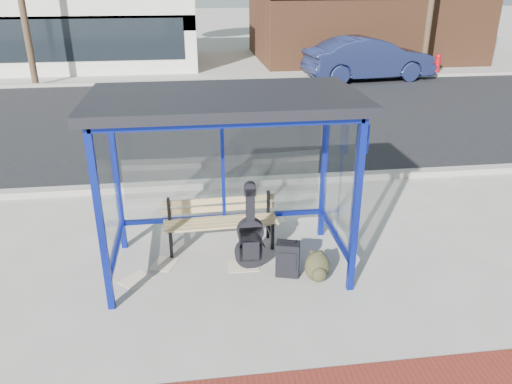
{
  "coord_description": "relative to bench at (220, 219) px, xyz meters",
  "views": [
    {
      "loc": [
        -0.43,
        -5.96,
        3.73
      ],
      "look_at": [
        0.41,
        0.2,
        1.02
      ],
      "focal_mm": 35.0,
      "sensor_mm": 36.0,
      "label": 1
    }
  ],
  "objects": [
    {
      "name": "ground",
      "position": [
        0.07,
        -0.61,
        -0.44
      ],
      "size": [
        120.0,
        120.0,
        0.0
      ],
      "primitive_type": "plane",
      "color": "#B2ADA0",
      "rests_on": "ground"
    },
    {
      "name": "curb_near",
      "position": [
        0.07,
        2.29,
        -0.38
      ],
      "size": [
        60.0,
        0.25,
        0.12
      ],
      "primitive_type": "cube",
      "color": "gray",
      "rests_on": "ground"
    },
    {
      "name": "street_asphalt",
      "position": [
        0.07,
        7.39,
        -0.44
      ],
      "size": [
        60.0,
        10.0,
        0.0
      ],
      "primitive_type": "cube",
      "color": "black",
      "rests_on": "ground"
    },
    {
      "name": "curb_far",
      "position": [
        0.07,
        12.49,
        -0.38
      ],
      "size": [
        60.0,
        0.25,
        0.12
      ],
      "primitive_type": "cube",
      "color": "gray",
      "rests_on": "ground"
    },
    {
      "name": "far_sidewalk",
      "position": [
        0.07,
        14.39,
        -0.44
      ],
      "size": [
        60.0,
        4.0,
        0.01
      ],
      "primitive_type": "cube",
      "color": "#B2ADA0",
      "rests_on": "ground"
    },
    {
      "name": "bus_shelter",
      "position": [
        0.07,
        -0.54,
        1.63
      ],
      "size": [
        3.3,
        1.8,
        2.42
      ],
      "color": "navy",
      "rests_on": "ground"
    },
    {
      "name": "bench",
      "position": [
        0.0,
        0.0,
        0.0
      ],
      "size": [
        1.67,
        0.46,
        0.78
      ],
      "rotation": [
        0.0,
        0.0,
        0.03
      ],
      "color": "black",
      "rests_on": "ground"
    },
    {
      "name": "guitar_bag",
      "position": [
        0.36,
        -0.65,
        -0.01
      ],
      "size": [
        0.44,
        0.13,
        1.2
      ],
      "rotation": [
        0.0,
        0.0,
        -0.02
      ],
      "color": "black",
      "rests_on": "ground"
    },
    {
      "name": "suitcase",
      "position": [
        0.83,
        -0.93,
        -0.19
      ],
      "size": [
        0.35,
        0.28,
        0.54
      ],
      "rotation": [
        0.0,
        0.0,
        -0.29
      ],
      "color": "black",
      "rests_on": "ground"
    },
    {
      "name": "backpack",
      "position": [
        1.2,
        -1.1,
        -0.25
      ],
      "size": [
        0.34,
        0.31,
        0.41
      ],
      "rotation": [
        0.0,
        0.0,
        0.01
      ],
      "color": "#2C2B18",
      "rests_on": "ground"
    },
    {
      "name": "sign_post",
      "position": [
        1.87,
        -0.45,
        0.74
      ],
      "size": [
        0.12,
        0.26,
        2.11
      ],
      "rotation": [
        0.0,
        0.0,
        0.27
      ],
      "color": "#0E1D9A",
      "rests_on": "ground"
    },
    {
      "name": "newspaper_a",
      "position": [
        -0.83,
        -0.42,
        -0.44
      ],
      "size": [
        0.42,
        0.46,
        0.01
      ],
      "primitive_type": "cube",
      "rotation": [
        0.0,
        0.0,
        1.2
      ],
      "color": "white",
      "rests_on": "ground"
    },
    {
      "name": "newspaper_b",
      "position": [
        -1.18,
        -0.78,
        -0.44
      ],
      "size": [
        0.51,
        0.51,
        0.01
      ],
      "primitive_type": "cube",
      "rotation": [
        0.0,
        0.0,
        0.82
      ],
      "color": "white",
      "rests_on": "ground"
    },
    {
      "name": "newspaper_c",
      "position": [
        0.27,
        -0.63,
        -0.44
      ],
      "size": [
        0.42,
        0.34,
        0.01
      ],
      "primitive_type": "cube",
      "rotation": [
        0.0,
        0.0,
        -0.01
      ],
      "color": "white",
      "rests_on": "ground"
    },
    {
      "name": "parked_car",
      "position": [
        6.53,
        12.18,
        0.36
      ],
      "size": [
        5.08,
        2.3,
        1.62
      ],
      "primitive_type": "imported",
      "rotation": [
        0.0,
        0.0,
        1.69
      ],
      "color": "#1B234C",
      "rests_on": "ground"
    },
    {
      "name": "fire_hydrant",
      "position": [
        9.9,
        13.22,
        -0.02
      ],
      "size": [
        0.36,
        0.23,
        0.78
      ],
      "rotation": [
        0.0,
        0.0,
        0.26
      ],
      "color": "#9D0B14",
      "rests_on": "ground"
    }
  ]
}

